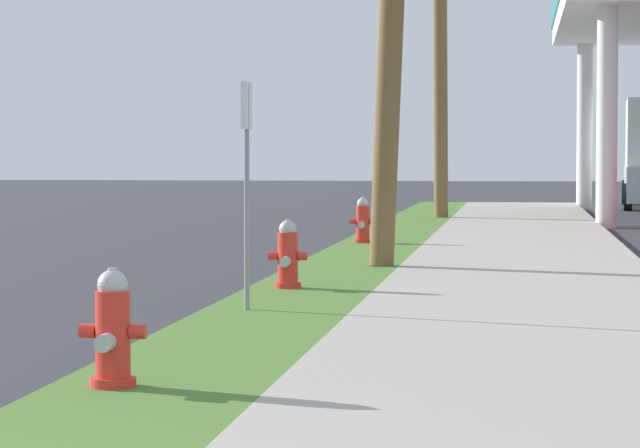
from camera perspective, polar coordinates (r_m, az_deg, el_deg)
The scene contains 4 objects.
fire_hydrant_nearest at distance 9.26m, azimuth -8.06°, elevation -4.30°, with size 0.42×0.38×0.74m.
fire_hydrant_second at distance 15.87m, azimuth -1.26°, elevation -1.33°, with size 0.42×0.38×0.74m.
fire_hydrant_third at distance 23.94m, azimuth 1.67°, elevation 0.05°, with size 0.42×0.37×0.74m.
street_sign_post at distance 13.65m, azimuth -2.87°, elevation 3.00°, with size 0.05×0.36×2.12m.
Camera 1 is at (2.94, -4.03, 1.58)m, focal length 82.39 mm.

